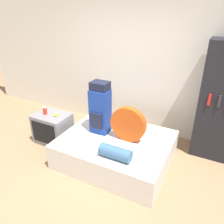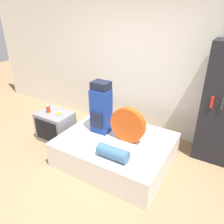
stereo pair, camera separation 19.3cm
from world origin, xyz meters
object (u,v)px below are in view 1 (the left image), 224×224
backpack (100,109)px  sleeping_roll (115,153)px  canister (45,111)px  tent_bag (128,124)px  television (53,128)px

backpack → sleeping_roll: backpack is taller
backpack → sleeping_roll: 0.83m
backpack → canister: size_ratio=6.13×
backpack → sleeping_roll: size_ratio=1.89×
sleeping_roll → tent_bag: bearing=93.4°
television → sleeping_roll: bearing=-16.0°
sleeping_roll → canister: 1.69m
sleeping_roll → backpack: bearing=135.3°
tent_bag → television: (-1.49, -0.06, -0.43)m
tent_bag → television: bearing=-177.6°
tent_bag → canister: bearing=-177.0°
backpack → canister: bearing=-173.5°
backpack → tent_bag: size_ratio=1.54×
television → canister: size_ratio=4.52×
sleeping_roll → television: bearing=164.0°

